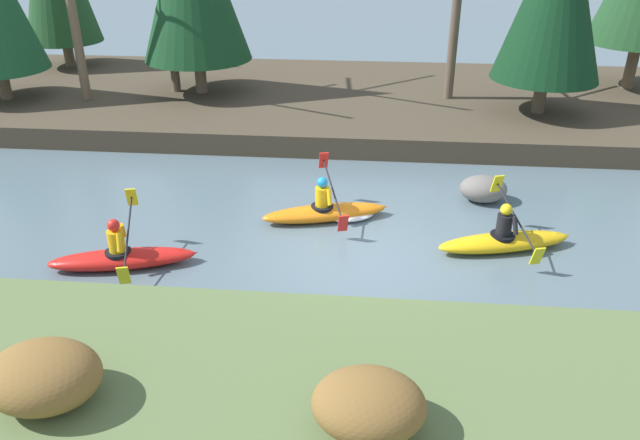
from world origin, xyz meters
The scene contains 9 objects.
ground_plane centered at (0.00, 0.00, 0.00)m, with size 90.00×90.00×0.00m, color slate.
riverbank_far centered at (0.00, 9.55, 0.30)m, with size 44.00×8.86×0.61m.
bare_tree_mid_downstream centered at (2.46, 9.24, 3.07)m, with size 2.91×2.88×5.22m.
shrub_clump_nearest centered at (-3.55, -5.03, 1.21)m, with size 1.37×1.14×0.74m.
shrub_clump_second centered at (0.26, -5.12, 1.19)m, with size 1.29×1.07×0.70m.
kayaker_lead centered at (2.84, 0.66, 0.22)m, with size 2.77×2.04×1.20m.
kayaker_middle centered at (-0.70, 1.64, 0.20)m, with size 2.76×2.03×1.20m.
kayaker_trailing centered at (-4.42, -0.67, 0.22)m, with size 2.78×2.05×1.20m.
boulder_midstream centered at (2.72, 2.90, 0.30)m, with size 1.07×0.83×0.60m.
Camera 1 is at (0.20, -10.35, 6.18)m, focal length 35.00 mm.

